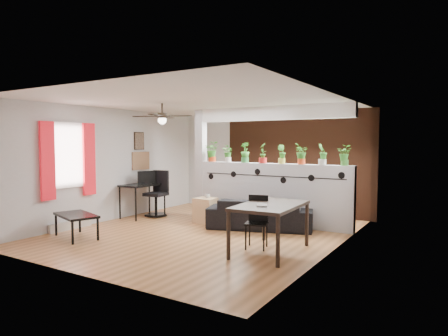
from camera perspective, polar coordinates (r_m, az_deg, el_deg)
room_shell at (r=7.93m, az=-2.94°, el=-0.03°), size 6.30×7.10×2.90m
partition_wall at (r=8.90m, az=6.85°, el=-3.69°), size 3.60×0.18×1.35m
ceiling_header at (r=8.85m, az=6.94°, el=7.78°), size 3.60×0.18×0.30m
pier_column at (r=9.80m, az=-3.32°, el=0.68°), size 0.22×0.20×2.60m
brick_panel at (r=10.20m, az=10.34°, el=0.74°), size 3.90×0.05×2.60m
vine_decal at (r=8.77m, az=6.61°, el=-1.13°), size 3.31×0.01×0.30m
window_assembly at (r=8.84m, az=-21.34°, el=1.46°), size 0.09×1.30×1.55m
baseboard_heater at (r=8.98m, az=-21.06°, el=-7.62°), size 0.08×1.00×0.18m
corkboard at (r=10.29m, az=-11.79°, el=1.03°), size 0.03×0.60×0.45m
framed_art at (r=10.25m, az=-12.03°, el=3.81°), size 0.03×0.34×0.44m
ceiling_fan at (r=8.18m, az=-8.83°, el=7.15°), size 1.19×1.19×0.43m
potted_plant_0 at (r=9.60m, az=-1.71°, el=2.44°), size 0.32×0.30×0.48m
potted_plant_1 at (r=9.36m, az=0.60°, el=2.15°), size 0.25×0.23×0.40m
potted_plant_2 at (r=9.14m, az=3.03°, el=2.31°), size 0.29×0.31×0.46m
potted_plant_3 at (r=8.93m, az=5.58°, el=2.29°), size 0.24×0.28×0.47m
potted_plant_4 at (r=8.74m, az=8.24°, el=2.06°), size 0.22×0.18×0.42m
potted_plant_5 at (r=8.57m, az=11.01°, el=2.09°), size 0.25×0.28×0.44m
potted_plant_6 at (r=8.42m, az=13.89°, el=2.01°), size 0.28×0.29×0.44m
potted_plant_7 at (r=8.30m, az=16.86°, el=1.85°), size 0.23×0.19×0.42m
sofa at (r=8.49m, az=5.20°, el=-6.58°), size 2.22×1.42×0.61m
cube_shelf at (r=9.09m, az=-2.67°, el=-6.04°), size 0.47×0.42×0.56m
cup at (r=9.01m, az=-2.41°, el=-4.03°), size 0.15×0.15×0.09m
computer_desk at (r=9.91m, az=-11.53°, el=-2.66°), size 0.60×1.12×0.81m
monitor at (r=10.00m, az=-10.95°, el=-1.66°), size 0.30×0.15×0.17m
office_chair at (r=9.95m, az=-9.47°, el=-4.04°), size 0.57×0.57×1.10m
dining_table at (r=6.62m, az=6.63°, el=-5.87°), size 0.96×1.51×0.80m
book at (r=6.38m, az=4.67°, el=-5.34°), size 0.25×0.28×0.02m
folding_chair at (r=6.95m, az=4.81°, el=-6.95°), size 0.45×0.45×0.90m
coffee_table at (r=8.10m, az=-20.37°, el=-6.54°), size 1.10×0.82×0.46m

